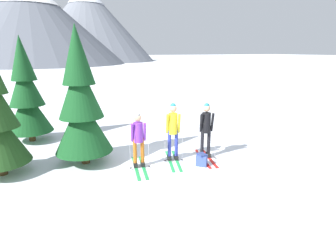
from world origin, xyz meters
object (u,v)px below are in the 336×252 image
object	(u,v)px
skier_in_yellow	(173,128)
backpack_on_snow_front	(202,160)
skier_in_purple	(138,138)
pine_tree_far	(81,103)
skier_in_black	(206,127)
pine_tree_mid	(26,95)

from	to	relation	value
skier_in_yellow	backpack_on_snow_front	xyz separation A→B (m)	(0.60, -0.78, -0.86)
skier_in_purple	pine_tree_far	xyz separation A→B (m)	(-1.42, 0.97, 0.99)
skier_in_purple	skier_in_yellow	world-z (taller)	skier_in_yellow
skier_in_purple	skier_in_yellow	bearing A→B (deg)	4.49
skier_in_yellow	backpack_on_snow_front	distance (m)	1.31
skier_in_black	backpack_on_snow_front	bearing A→B (deg)	-129.76
pine_tree_mid	skier_in_purple	bearing A→B (deg)	-53.66
skier_in_purple	backpack_on_snow_front	world-z (taller)	skier_in_purple
skier_in_purple	pine_tree_far	size ratio (longest dim) A/B	0.42
skier_in_yellow	backpack_on_snow_front	bearing A→B (deg)	-52.30
skier_in_black	pine_tree_far	distance (m)	3.89
pine_tree_far	pine_tree_mid	bearing A→B (deg)	116.91
skier_in_purple	backpack_on_snow_front	size ratio (longest dim) A/B	4.36
skier_in_yellow	pine_tree_mid	xyz separation A→B (m)	(-4.14, 3.96, 0.75)
backpack_on_snow_front	skier_in_purple	bearing A→B (deg)	158.64
pine_tree_far	backpack_on_snow_front	world-z (taller)	pine_tree_far
skier_in_black	pine_tree_mid	world-z (taller)	pine_tree_mid
pine_tree_mid	backpack_on_snow_front	bearing A→B (deg)	-45.01
skier_in_yellow	pine_tree_far	bearing A→B (deg)	161.09
skier_in_black	pine_tree_far	world-z (taller)	pine_tree_far
skier_in_purple	pine_tree_far	distance (m)	1.98
pine_tree_mid	skier_in_black	bearing A→B (deg)	-39.03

